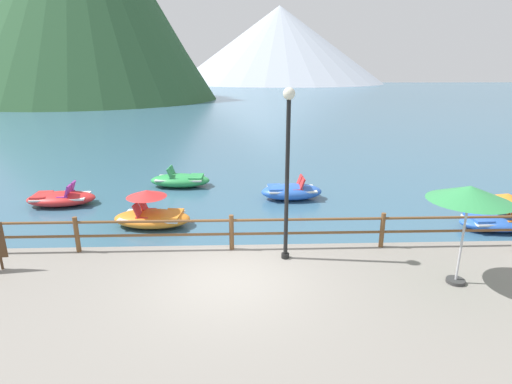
{
  "coord_description": "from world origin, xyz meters",
  "views": [
    {
      "loc": [
        0.28,
        -8.14,
        4.96
      ],
      "look_at": [
        0.76,
        5.0,
        0.9
      ],
      "focal_mm": 28.23,
      "sensor_mm": 36.0,
      "label": 1
    }
  ],
  "objects_px": {
    "pedal_boat_1": "(61,198)",
    "pedal_boat_4": "(500,218)",
    "pedal_boat_2": "(291,191)",
    "pedal_boat_0": "(181,180)",
    "pedal_boat_3": "(152,214)",
    "beach_umbrella": "(470,195)",
    "lamp_post": "(287,160)"
  },
  "relations": [
    {
      "from": "pedal_boat_1",
      "to": "pedal_boat_2",
      "type": "xyz_separation_m",
      "value": [
        8.77,
        0.42,
        0.05
      ]
    },
    {
      "from": "pedal_boat_0",
      "to": "pedal_boat_1",
      "type": "height_order",
      "value": "pedal_boat_0"
    },
    {
      "from": "pedal_boat_4",
      "to": "pedal_boat_0",
      "type": "bearing_deg",
      "value": 154.19
    },
    {
      "from": "lamp_post",
      "to": "pedal_boat_3",
      "type": "xyz_separation_m",
      "value": [
        -4.02,
        3.3,
        -2.5
      ]
    },
    {
      "from": "pedal_boat_3",
      "to": "beach_umbrella",
      "type": "bearing_deg",
      "value": -31.22
    },
    {
      "from": "pedal_boat_2",
      "to": "pedal_boat_3",
      "type": "relative_size",
      "value": 0.93
    },
    {
      "from": "pedal_boat_0",
      "to": "pedal_boat_1",
      "type": "relative_size",
      "value": 1.03
    },
    {
      "from": "lamp_post",
      "to": "beach_umbrella",
      "type": "xyz_separation_m",
      "value": [
        3.65,
        -1.35,
        -0.45
      ]
    },
    {
      "from": "beach_umbrella",
      "to": "pedal_boat_2",
      "type": "distance_m",
      "value": 8.09
    },
    {
      "from": "beach_umbrella",
      "to": "pedal_boat_4",
      "type": "height_order",
      "value": "beach_umbrella"
    },
    {
      "from": "beach_umbrella",
      "to": "pedal_boat_4",
      "type": "distance_m",
      "value": 5.68
    },
    {
      "from": "pedal_boat_1",
      "to": "pedal_boat_4",
      "type": "xyz_separation_m",
      "value": [
        15.06,
        -2.92,
        0.11
      ]
    },
    {
      "from": "pedal_boat_3",
      "to": "pedal_boat_4",
      "type": "height_order",
      "value": "pedal_boat_3"
    },
    {
      "from": "beach_umbrella",
      "to": "pedal_boat_2",
      "type": "bearing_deg",
      "value": 110.85
    },
    {
      "from": "lamp_post",
      "to": "pedal_boat_2",
      "type": "distance_m",
      "value": 6.54
    },
    {
      "from": "pedal_boat_0",
      "to": "pedal_boat_3",
      "type": "relative_size",
      "value": 1.0
    },
    {
      "from": "pedal_boat_2",
      "to": "pedal_boat_3",
      "type": "xyz_separation_m",
      "value": [
        -4.89,
        -2.65,
        0.08
      ]
    },
    {
      "from": "pedal_boat_2",
      "to": "lamp_post",
      "type": "bearing_deg",
      "value": -98.35
    },
    {
      "from": "lamp_post",
      "to": "pedal_boat_0",
      "type": "xyz_separation_m",
      "value": [
        -3.74,
        7.88,
        -2.61
      ]
    },
    {
      "from": "pedal_boat_0",
      "to": "pedal_boat_3",
      "type": "distance_m",
      "value": 4.59
    },
    {
      "from": "lamp_post",
      "to": "pedal_boat_3",
      "type": "distance_m",
      "value": 5.77
    },
    {
      "from": "pedal_boat_2",
      "to": "beach_umbrella",
      "type": "bearing_deg",
      "value": -69.15
    },
    {
      "from": "pedal_boat_0",
      "to": "pedal_boat_4",
      "type": "distance_m",
      "value": 12.12
    },
    {
      "from": "beach_umbrella",
      "to": "pedal_boat_3",
      "type": "xyz_separation_m",
      "value": [
        -7.67,
        4.65,
        -2.05
      ]
    },
    {
      "from": "pedal_boat_1",
      "to": "pedal_boat_4",
      "type": "height_order",
      "value": "pedal_boat_4"
    },
    {
      "from": "lamp_post",
      "to": "pedal_boat_1",
      "type": "height_order",
      "value": "lamp_post"
    },
    {
      "from": "beach_umbrella",
      "to": "pedal_boat_4",
      "type": "bearing_deg",
      "value": 48.42
    },
    {
      "from": "beach_umbrella",
      "to": "pedal_boat_2",
      "type": "xyz_separation_m",
      "value": [
        -2.78,
        7.3,
        -2.13
      ]
    },
    {
      "from": "pedal_boat_2",
      "to": "pedal_boat_4",
      "type": "xyz_separation_m",
      "value": [
        6.29,
        -3.34,
        0.06
      ]
    },
    {
      "from": "lamp_post",
      "to": "pedal_boat_2",
      "type": "xyz_separation_m",
      "value": [
        0.87,
        5.94,
        -2.58
      ]
    },
    {
      "from": "lamp_post",
      "to": "pedal_boat_4",
      "type": "relative_size",
      "value": 1.62
    },
    {
      "from": "pedal_boat_0",
      "to": "lamp_post",
      "type": "bearing_deg",
      "value": -64.58
    }
  ]
}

